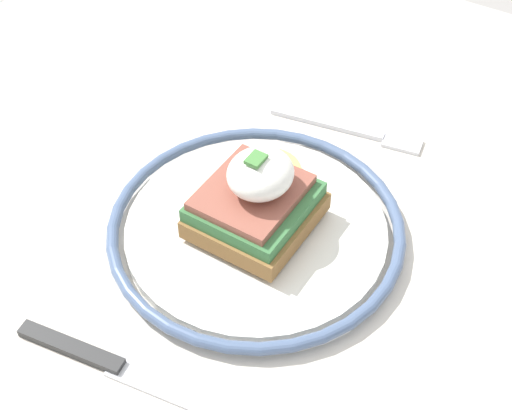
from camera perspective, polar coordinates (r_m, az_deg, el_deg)
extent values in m
cube|color=beige|center=(0.61, -3.85, -3.11)|extent=(0.94, 0.84, 0.03)
cylinder|color=beige|center=(1.25, -5.73, 4.39)|extent=(0.06, 0.06, 0.71)
cylinder|color=silver|center=(0.59, 0.00, -2.03)|extent=(0.22, 0.22, 0.01)
torus|color=slate|center=(0.58, 0.00, -1.71)|extent=(0.24, 0.24, 0.01)
cube|color=olive|center=(0.57, 0.00, -0.81)|extent=(0.09, 0.09, 0.02)
cube|color=#38703D|center=(0.56, -0.12, 0.26)|extent=(0.09, 0.08, 0.01)
cube|color=brown|center=(0.56, -0.35, 1.02)|extent=(0.08, 0.07, 0.01)
ellipsoid|color=white|center=(0.54, 0.36, 2.53)|extent=(0.06, 0.05, 0.03)
cylinder|color=#EAD166|center=(0.62, 1.00, 2.78)|extent=(0.06, 0.06, 0.00)
cube|color=#47843D|center=(0.53, 0.00, 3.70)|extent=(0.02, 0.01, 0.00)
cube|color=silver|center=(0.69, 5.69, 6.52)|extent=(0.03, 0.11, 0.00)
cube|color=silver|center=(0.68, 11.62, 4.88)|extent=(0.03, 0.04, 0.00)
cube|color=#2D2D2D|center=(0.54, -14.57, -10.96)|extent=(0.02, 0.09, 0.01)
cube|color=silver|center=(0.51, -5.78, -14.86)|extent=(0.04, 0.12, 0.00)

